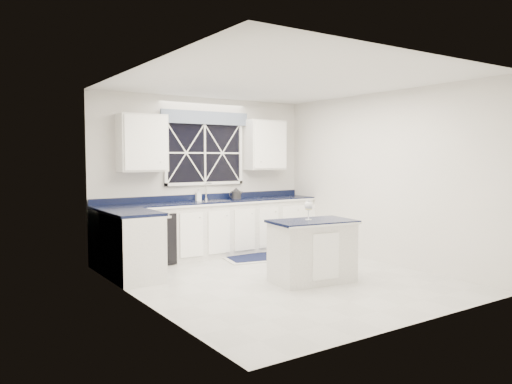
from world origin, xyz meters
TOP-DOWN VIEW (x-y plane):
  - ground at (0.00, 0.00)m, footprint 4.50×4.50m
  - back_wall at (0.00, 2.25)m, footprint 4.00×0.10m
  - base_cabinets at (-0.33, 1.78)m, footprint 3.99×1.60m
  - countertop at (0.00, 1.95)m, footprint 3.98×0.64m
  - dishwasher at (-1.10, 1.95)m, footprint 0.60×0.58m
  - window at (0.00, 2.20)m, footprint 1.65×0.09m
  - upper_cabinets at (0.00, 2.08)m, footprint 3.10×0.34m
  - faucet at (0.00, 2.14)m, footprint 0.05×0.20m
  - island at (0.27, -0.34)m, footprint 1.19×0.81m
  - rug at (0.62, 1.35)m, footprint 1.44×1.05m
  - kettle at (0.55, 2.08)m, footprint 0.28×0.17m
  - wine_glass at (0.25, -0.28)m, footprint 0.11×0.11m
  - soap_bottle at (-0.15, 2.17)m, footprint 0.09×0.10m

SIDE VIEW (x-z plane):
  - ground at x=0.00m, z-range 0.00..0.00m
  - rug at x=0.62m, z-range 0.00..0.02m
  - dishwasher at x=-1.10m, z-range 0.00..0.82m
  - island at x=0.27m, z-range 0.00..0.84m
  - base_cabinets at x=-0.33m, z-range 0.00..0.90m
  - countertop at x=0.00m, z-range 0.90..0.94m
  - wine_glass at x=0.25m, z-range 0.88..1.15m
  - kettle at x=0.55m, z-range 0.93..1.13m
  - soap_bottle at x=-0.15m, z-range 0.94..1.13m
  - faucet at x=0.00m, z-range 0.95..1.25m
  - back_wall at x=0.00m, z-range 0.00..2.70m
  - window at x=0.00m, z-range 1.20..2.46m
  - upper_cabinets at x=0.00m, z-range 1.45..2.35m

